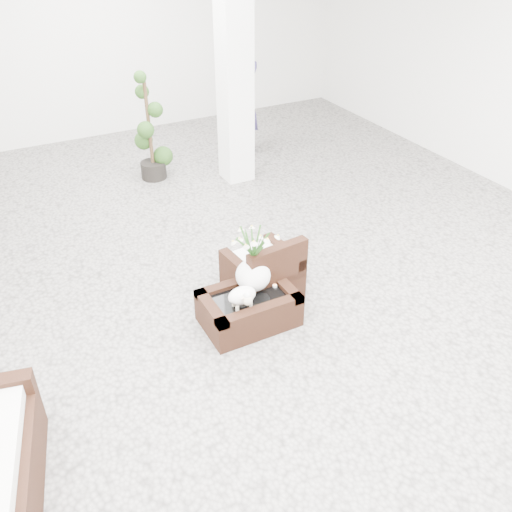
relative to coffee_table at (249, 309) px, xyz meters
name	(u,v)px	position (x,y,z in m)	size (l,w,h in m)	color
ground	(252,301)	(0.18, 0.28, -0.16)	(11.00, 11.00, 0.00)	gray
column	(234,57)	(1.38, 3.08, 1.59)	(0.40, 0.40, 3.50)	white
coffee_table	(249,309)	(0.00, 0.00, 0.00)	(0.90, 0.60, 0.31)	black
sheep_figurine	(242,297)	(-0.12, -0.10, 0.26)	(0.28, 0.23, 0.21)	white
planter_narcissus	(253,254)	(0.10, 0.10, 0.56)	(0.44, 0.44, 0.80)	white
tealight	(275,286)	(0.30, 0.02, 0.17)	(0.04, 0.04, 0.03)	white
armchair	(262,264)	(0.35, 0.37, 0.20)	(0.67, 0.64, 0.71)	black
topiary	(149,128)	(0.27, 3.64, 0.62)	(0.42, 0.42, 1.56)	#1F3D13
shopper	(247,108)	(1.97, 3.91, 0.58)	(0.53, 0.35, 1.47)	navy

